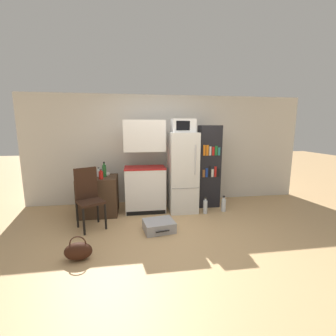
# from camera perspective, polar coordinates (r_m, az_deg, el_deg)

# --- Properties ---
(ground_plane) EXTENTS (24.00, 24.00, 0.00)m
(ground_plane) POSITION_cam_1_polar(r_m,az_deg,el_deg) (3.67, 1.56, -17.79)
(ground_plane) COLOR tan
(wall_back) EXTENTS (6.40, 0.10, 2.45)m
(wall_back) POSITION_cam_1_polar(r_m,az_deg,el_deg) (5.27, -0.01, 4.74)
(wall_back) COLOR beige
(wall_back) RESTS_ON ground_plane
(side_table) EXTENTS (0.75, 0.62, 0.76)m
(side_table) POSITION_cam_1_polar(r_m,az_deg,el_deg) (4.74, -17.22, -6.72)
(side_table) COLOR #422D1E
(side_table) RESTS_ON ground_plane
(kitchen_hutch) EXTENTS (0.83, 0.52, 1.87)m
(kitchen_hutch) POSITION_cam_1_polar(r_m,az_deg,el_deg) (4.63, -5.89, -0.62)
(kitchen_hutch) COLOR white
(kitchen_hutch) RESTS_ON ground_plane
(refrigerator) EXTENTS (0.57, 0.66, 1.63)m
(refrigerator) POSITION_cam_1_polar(r_m,az_deg,el_deg) (4.67, 3.67, -1.03)
(refrigerator) COLOR silver
(refrigerator) RESTS_ON ground_plane
(microwave) EXTENTS (0.46, 0.41, 0.26)m
(microwave) POSITION_cam_1_polar(r_m,az_deg,el_deg) (4.58, 3.81, 10.68)
(microwave) COLOR silver
(microwave) RESTS_ON refrigerator
(bookshelf) EXTENTS (0.46, 0.32, 1.77)m
(bookshelf) POSITION_cam_1_polar(r_m,az_deg,el_deg) (4.98, 10.32, 0.35)
(bookshelf) COLOR black
(bookshelf) RESTS_ON ground_plane
(bottle_clear_short) EXTENTS (0.08, 0.08, 0.18)m
(bottle_clear_short) POSITION_cam_1_polar(r_m,az_deg,el_deg) (4.68, -17.20, -1.15)
(bottle_clear_short) COLOR silver
(bottle_clear_short) RESTS_ON side_table
(bottle_ketchup_red) EXTENTS (0.08, 0.08, 0.19)m
(bottle_ketchup_red) POSITION_cam_1_polar(r_m,az_deg,el_deg) (4.43, -16.67, -1.70)
(bottle_ketchup_red) COLOR #AD1914
(bottle_ketchup_red) RESTS_ON side_table
(bottle_green_tall) EXTENTS (0.07, 0.07, 0.29)m
(bottle_green_tall) POSITION_cam_1_polar(r_m,az_deg,el_deg) (4.63, -15.87, -0.61)
(bottle_green_tall) COLOR #1E6028
(bottle_green_tall) RESTS_ON side_table
(bowl) EXTENTS (0.16, 0.16, 0.04)m
(bowl) POSITION_cam_1_polar(r_m,az_deg,el_deg) (4.80, -15.48, -1.46)
(bowl) COLOR silver
(bowl) RESTS_ON side_table
(chair) EXTENTS (0.54, 0.54, 1.04)m
(chair) POSITION_cam_1_polar(r_m,az_deg,el_deg) (4.14, -19.64, -6.08)
(chair) COLOR black
(chair) RESTS_ON ground_plane
(suitcase_large_flat) EXTENTS (0.56, 0.49, 0.17)m
(suitcase_large_flat) POSITION_cam_1_polar(r_m,az_deg,el_deg) (3.93, -2.32, -14.43)
(suitcase_large_flat) COLOR #99999E
(suitcase_large_flat) RESTS_ON ground_plane
(handbag) EXTENTS (0.36, 0.20, 0.33)m
(handbag) POSITION_cam_1_polar(r_m,az_deg,el_deg) (3.36, -21.83, -18.99)
(handbag) COLOR #33190F
(handbag) RESTS_ON ground_plane
(water_bottle_front) EXTENTS (0.09, 0.09, 0.33)m
(water_bottle_front) POSITION_cam_1_polar(r_m,az_deg,el_deg) (4.88, 13.94, -9.04)
(water_bottle_front) COLOR silver
(water_bottle_front) RESTS_ON ground_plane
(water_bottle_middle) EXTENTS (0.08, 0.08, 0.34)m
(water_bottle_middle) POSITION_cam_1_polar(r_m,az_deg,el_deg) (4.69, 9.45, -9.62)
(water_bottle_middle) COLOR silver
(water_bottle_middle) RESTS_ON ground_plane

